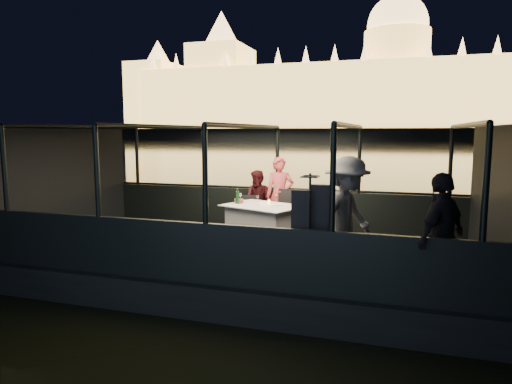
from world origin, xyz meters
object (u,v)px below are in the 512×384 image
(chair_port_left, at_px, (247,213))
(chair_port_right, at_px, (286,217))
(person_woman_coral, at_px, (280,199))
(wine_bottle, at_px, (237,196))
(person_man_maroon, at_px, (258,198))
(coat_stand, at_px, (309,226))
(dining_table_central, at_px, (263,224))
(passenger_dark, at_px, (441,238))
(passenger_stripe, at_px, (347,223))

(chair_port_left, distance_m, chair_port_right, 0.90)
(person_woman_coral, distance_m, wine_bottle, 1.18)
(person_man_maroon, distance_m, wine_bottle, 1.02)
(chair_port_left, relative_size, coat_stand, 0.50)
(dining_table_central, height_order, passenger_dark, passenger_dark)
(chair_port_left, xyz_separation_m, coat_stand, (1.95, -3.07, 0.45))
(chair_port_left, bearing_deg, passenger_dark, -56.19)
(coat_stand, bearing_deg, chair_port_left, 122.39)
(wine_bottle, bearing_deg, passenger_dark, -33.15)
(dining_table_central, height_order, coat_stand, coat_stand)
(coat_stand, distance_m, person_woman_coral, 3.61)
(coat_stand, xyz_separation_m, passenger_stripe, (0.44, 0.65, -0.05))
(chair_port_left, height_order, wine_bottle, wine_bottle)
(dining_table_central, xyz_separation_m, person_man_maroon, (-0.41, 1.03, 0.36))
(chair_port_right, bearing_deg, coat_stand, -52.80)
(dining_table_central, distance_m, passenger_stripe, 2.53)
(coat_stand, bearing_deg, dining_table_central, 120.44)
(chair_port_right, height_order, wine_bottle, wine_bottle)
(dining_table_central, bearing_deg, chair_port_left, 128.10)
(chair_port_left, height_order, person_man_maroon, person_man_maroon)
(chair_port_right, relative_size, passenger_dark, 0.58)
(passenger_dark, bearing_deg, dining_table_central, -94.53)
(person_woman_coral, xyz_separation_m, wine_bottle, (-0.62, -0.98, 0.17))
(chair_port_right, xyz_separation_m, passenger_dark, (2.76, -2.93, 0.40))
(chair_port_right, xyz_separation_m, person_man_maroon, (-0.73, 0.43, 0.30))
(dining_table_central, bearing_deg, chair_port_right, 62.10)
(coat_stand, relative_size, wine_bottle, 5.21)
(chair_port_left, relative_size, chair_port_right, 0.83)
(person_man_maroon, relative_size, passenger_stripe, 0.74)
(wine_bottle, bearing_deg, chair_port_left, 92.34)
(dining_table_central, height_order, chair_port_right, chair_port_right)
(chair_port_left, relative_size, person_woman_coral, 0.49)
(passenger_dark, bearing_deg, chair_port_right, -104.18)
(dining_table_central, relative_size, wine_bottle, 4.61)
(dining_table_central, distance_m, person_woman_coral, 1.09)
(person_man_maroon, bearing_deg, chair_port_right, -12.87)
(passenger_stripe, height_order, passenger_dark, passenger_stripe)
(coat_stand, relative_size, passenger_stripe, 0.88)
(coat_stand, xyz_separation_m, person_woman_coral, (-1.30, 3.37, -0.15))
(dining_table_central, xyz_separation_m, person_woman_coral, (0.08, 1.02, 0.36))
(chair_port_left, bearing_deg, coat_stand, -73.89)
(person_man_maroon, xyz_separation_m, wine_bottle, (-0.13, -0.99, 0.17))
(passenger_stripe, bearing_deg, chair_port_left, 68.89)
(chair_port_left, xyz_separation_m, passenger_stripe, (2.39, -2.42, 0.40))
(dining_table_central, xyz_separation_m, passenger_stripe, (1.82, -1.69, 0.47))
(chair_port_right, bearing_deg, wine_bottle, -129.33)
(person_man_maroon, xyz_separation_m, passenger_dark, (3.50, -3.36, 0.10))
(chair_port_left, distance_m, person_woman_coral, 0.78)
(person_woman_coral, xyz_separation_m, passenger_dark, (3.01, -3.35, 0.10))
(chair_port_right, xyz_separation_m, wine_bottle, (-0.86, -0.57, 0.47))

